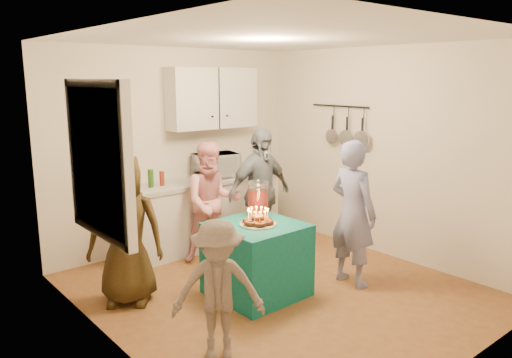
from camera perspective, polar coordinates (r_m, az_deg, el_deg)
floor at (r=5.47m, az=2.41°, el=-12.47°), size 4.00×4.00×0.00m
ceiling at (r=5.00m, az=2.68°, el=15.84°), size 4.00×4.00×0.00m
back_wall at (r=6.67m, az=-9.16°, el=3.45°), size 3.60×3.60×0.00m
left_wall at (r=4.11m, az=-16.34°, el=-1.95°), size 4.00×4.00×0.00m
right_wall at (r=6.42m, az=14.50°, el=2.91°), size 4.00×4.00×0.00m
window_night at (r=4.34m, az=-17.77°, el=2.05°), size 0.04×1.00×1.20m
counter at (r=6.70m, az=-6.13°, el=-4.03°), size 2.20×0.58×0.86m
countertop at (r=6.59m, az=-6.22°, el=-0.22°), size 2.24×0.62×0.05m
upper_cabinet at (r=6.76m, az=-4.99°, el=9.19°), size 1.30×0.30×0.80m
pot_rack at (r=6.75m, az=9.38°, el=6.10°), size 0.12×1.00×0.60m
microwave at (r=6.69m, az=-4.58°, el=1.58°), size 0.63×0.48×0.32m
party_table at (r=5.21m, az=0.09°, el=-9.16°), size 0.87×0.87×0.76m
donut_cake at (r=5.04m, az=0.23°, el=-4.28°), size 0.38×0.38×0.18m
punch_jar at (r=5.40m, az=0.24°, el=-2.32°), size 0.22×0.22×0.34m
man_birthday at (r=5.46m, az=11.02°, el=-3.86°), size 0.39×0.59×1.59m
woman_back_left at (r=5.09m, az=-14.71°, el=-5.62°), size 0.88×0.83×1.51m
woman_back_center at (r=6.08m, az=-5.01°, el=-2.67°), size 0.88×0.80×1.47m
woman_back_right at (r=6.22m, az=0.44°, el=-1.58°), size 0.95×0.40×1.62m
child_near_left at (r=4.06m, az=-4.36°, el=-12.51°), size 0.85×0.79×1.15m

